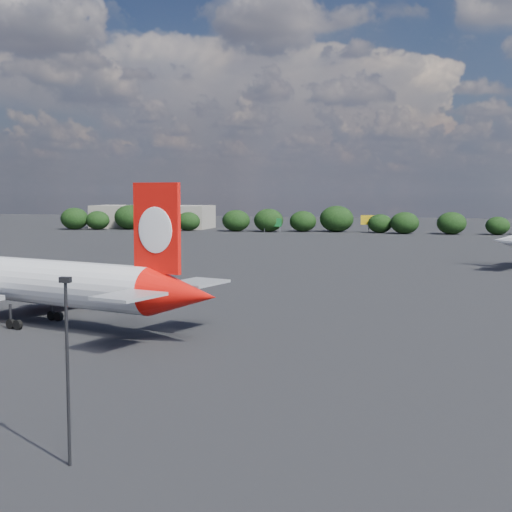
# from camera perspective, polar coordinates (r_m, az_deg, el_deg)

# --- Properties ---
(ground) EXTENTS (500.00, 500.00, 0.00)m
(ground) POSITION_cam_1_polar(r_m,az_deg,el_deg) (110.59, -2.27, -1.71)
(ground) COLOR black
(ground) RESTS_ON ground
(qantas_airliner) EXTENTS (42.62, 40.87, 14.16)m
(qantas_airliner) POSITION_cam_1_polar(r_m,az_deg,el_deg) (75.07, -17.70, -1.98)
(qantas_airliner) COLOR white
(qantas_airliner) RESTS_ON ground
(apron_lamp_post) EXTENTS (0.55, 0.30, 9.35)m
(apron_lamp_post) POSITION_cam_1_polar(r_m,az_deg,el_deg) (36.07, -14.86, -8.02)
(apron_lamp_post) COLOR black
(apron_lamp_post) RESTS_ON ground
(terminal_building) EXTENTS (42.00, 16.00, 8.00)m
(terminal_building) POSITION_cam_1_polar(r_m,az_deg,el_deg) (256.03, -8.28, 3.13)
(terminal_building) COLOR gray
(terminal_building) RESTS_ON ground
(highway_sign) EXTENTS (6.00, 0.30, 4.50)m
(highway_sign) POSITION_cam_1_polar(r_m,az_deg,el_deg) (226.97, 1.31, 2.69)
(highway_sign) COLOR #125C25
(highway_sign) RESTS_ON ground
(billboard_yellow) EXTENTS (5.00, 0.30, 5.50)m
(billboard_yellow) POSITION_cam_1_polar(r_m,az_deg,el_deg) (228.53, 9.01, 2.83)
(billboard_yellow) COLOR gold
(billboard_yellow) RESTS_ON ground
(horizon_treeline) EXTENTS (201.12, 15.55, 8.68)m
(horizon_treeline) POSITION_cam_1_polar(r_m,az_deg,el_deg) (226.42, 8.71, 2.77)
(horizon_treeline) COLOR black
(horizon_treeline) RESTS_ON ground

